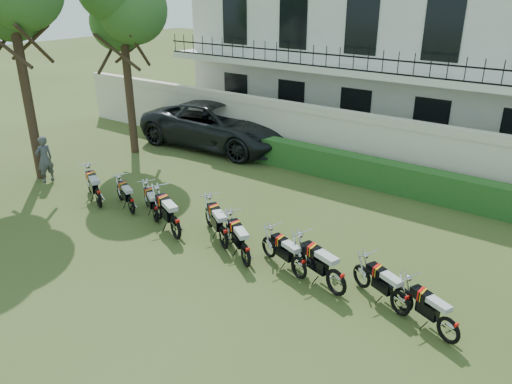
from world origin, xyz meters
TOP-DOWN VIEW (x-y plane):
  - ground at (0.00, 0.00)m, footprint 100.00×100.00m
  - perimeter_wall at (0.00, 8.00)m, footprint 30.00×0.35m
  - hedge at (1.00, 7.20)m, footprint 18.00×0.60m
  - building at (0.00, 13.96)m, footprint 20.40×9.60m
  - tree_west_near at (-8.96, 5.00)m, footprint 3.40×3.20m
  - motorcycle_0 at (-5.61, 0.53)m, footprint 1.82×0.99m
  - motorcycle_1 at (-4.42, 0.81)m, footprint 1.60×0.82m
  - motorcycle_2 at (-3.43, 0.86)m, footprint 1.51×0.95m
  - motorcycle_3 at (-2.19, 0.43)m, footprint 1.96×1.03m
  - motorcycle_4 at (-0.79, 0.79)m, footprint 1.71×1.17m
  - motorcycle_5 at (0.22, 0.41)m, footprint 1.62×1.14m
  - motorcycle_6 at (1.58, 0.71)m, footprint 1.70×0.76m
  - motorcycle_7 at (2.61, 0.61)m, footprint 1.92×0.84m
  - motorcycle_8 at (4.06, 0.74)m, footprint 1.65×0.86m
  - motorcycle_9 at (5.14, 0.44)m, footprint 1.63×0.84m
  - suv at (-6.64, 7.68)m, footprint 6.96×3.53m
  - inspector at (-8.96, 0.91)m, footprint 0.43×0.63m

SIDE VIEW (x-z plane):
  - ground at x=0.00m, z-range 0.00..0.00m
  - motorcycle_2 at x=-3.43m, z-range -0.04..0.89m
  - motorcycle_1 at x=-4.42m, z-range -0.04..0.90m
  - motorcycle_9 at x=5.14m, z-range -0.04..0.92m
  - motorcycle_6 at x=1.58m, z-range -0.04..0.93m
  - motorcycle_8 at x=4.06m, z-range -0.04..0.93m
  - motorcycle_5 at x=0.22m, z-range -0.04..0.99m
  - motorcycle_0 at x=-5.61m, z-range -0.04..1.04m
  - motorcycle_4 at x=-0.79m, z-range -0.04..1.04m
  - hedge at x=1.00m, z-range 0.00..1.00m
  - motorcycle_7 at x=2.61m, z-range -0.04..1.05m
  - motorcycle_3 at x=-2.19m, z-range -0.04..1.11m
  - inspector at x=-8.96m, z-range 0.00..1.67m
  - suv at x=-6.64m, z-range 0.00..1.89m
  - perimeter_wall at x=0.00m, z-range 0.02..2.32m
  - building at x=0.00m, z-range 0.01..7.41m
  - tree_west_near at x=-8.96m, z-range 1.94..9.84m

